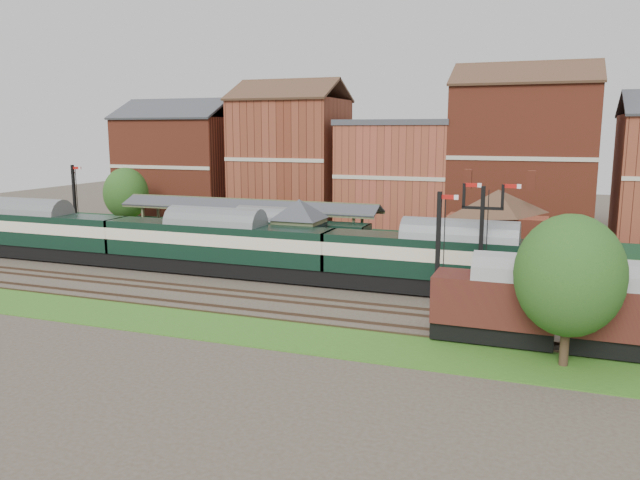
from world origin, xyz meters
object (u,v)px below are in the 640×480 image
(semaphore_bracket, at_px, (482,238))
(platform_railcar, at_px, (275,235))
(signal_box, at_px, (299,234))
(goods_van_a, at_px, (493,303))
(dmu_train, at_px, (216,243))

(semaphore_bracket, height_order, platform_railcar, semaphore_bracket)
(signal_box, distance_m, platform_railcar, 4.97)
(signal_box, distance_m, goods_van_a, 20.52)
(dmu_train, xyz_separation_m, goods_van_a, (22.33, -9.00, -0.37))
(platform_railcar, xyz_separation_m, goods_van_a, (20.08, -15.50, -0.10))
(signal_box, bearing_deg, dmu_train, -151.14)
(platform_railcar, height_order, goods_van_a, platform_railcar)
(dmu_train, relative_size, goods_van_a, 8.97)
(signal_box, height_order, goods_van_a, signal_box)
(semaphore_bracket, bearing_deg, goods_van_a, -77.90)
(semaphore_bracket, xyz_separation_m, goods_van_a, (1.39, -6.50, -2.43))
(platform_railcar, distance_m, goods_van_a, 25.37)
(signal_box, xyz_separation_m, platform_railcar, (-3.65, 3.25, -0.89))
(signal_box, height_order, semaphore_bracket, semaphore_bracket)
(goods_van_a, bearing_deg, platform_railcar, 142.34)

